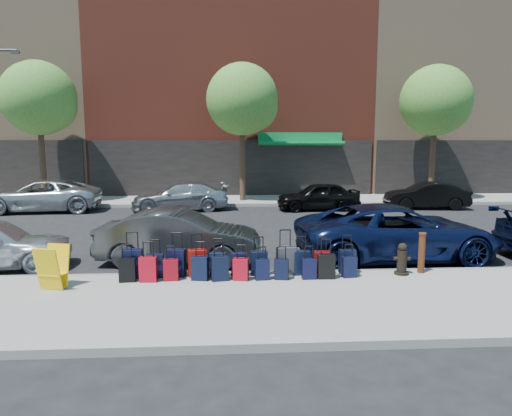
{
  "coord_description": "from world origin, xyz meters",
  "views": [
    {
      "loc": [
        -0.26,
        -15.15,
        3.23
      ],
      "look_at": [
        0.56,
        -1.5,
        1.28
      ],
      "focal_mm": 32.0,
      "sensor_mm": 36.0,
      "label": 1
    }
  ],
  "objects": [
    {
      "name": "suitcase_back_5",
      "position": [
        0.0,
        -5.16,
        0.4
      ],
      "size": [
        0.37,
        0.26,
        0.81
      ],
      "rotation": [
        0.0,
        0.0,
        -0.21
      ],
      "color": "#A30A1A",
      "rests_on": "sidewalk_near"
    },
    {
      "name": "suitcase_back_4",
      "position": [
        -0.48,
        -5.16,
        0.43
      ],
      "size": [
        0.41,
        0.29,
        0.89
      ],
      "rotation": [
        0.0,
        0.0,
        0.2
      ],
      "color": "black",
      "rests_on": "sidewalk_near"
    },
    {
      "name": "bollard",
      "position": [
        4.32,
        -4.81,
        0.65
      ],
      "size": [
        0.18,
        0.18,
        0.97
      ],
      "color": "#38190C",
      "rests_on": "sidewalk_near"
    },
    {
      "name": "suitcase_front_4",
      "position": [
        -0.53,
        -4.82,
        0.43
      ],
      "size": [
        0.39,
        0.25,
        0.89
      ],
      "rotation": [
        0.0,
        0.0,
        -0.14
      ],
      "color": "black",
      "rests_on": "sidewalk_near"
    },
    {
      "name": "suitcase_front_8",
      "position": [
        1.44,
        -4.8,
        0.44
      ],
      "size": [
        0.4,
        0.24,
        0.92
      ],
      "rotation": [
        0.0,
        0.0,
        0.09
      ],
      "color": "black",
      "rests_on": "sidewalk_near"
    },
    {
      "name": "tree_left",
      "position": [
        -9.86,
        9.5,
        5.41
      ],
      "size": [
        3.8,
        3.8,
        7.27
      ],
      "color": "black",
      "rests_on": "sidewalk_far"
    },
    {
      "name": "suitcase_back_1",
      "position": [
        -2.07,
        -5.14,
        0.43
      ],
      "size": [
        0.39,
        0.23,
        0.91
      ],
      "rotation": [
        0.0,
        0.0,
        -0.02
      ],
      "color": "#AE0B1C",
      "rests_on": "sidewalk_near"
    },
    {
      "name": "suitcase_back_10",
      "position": [
        2.51,
        -5.08,
        0.39
      ],
      "size": [
        0.34,
        0.22,
        0.77
      ],
      "rotation": [
        0.0,
        0.0,
        0.12
      ],
      "color": "black",
      "rests_on": "sidewalk_near"
    },
    {
      "name": "car_far_2",
      "position": [
        4.07,
        6.54,
        0.68
      ],
      "size": [
        4.07,
        1.87,
        1.35
      ],
      "primitive_type": "imported",
      "rotation": [
        0.0,
        0.0,
        -1.5
      ],
      "color": "black",
      "rests_on": "ground"
    },
    {
      "name": "building_center",
      "position": [
        0.0,
        17.99,
        9.98
      ],
      "size": [
        17.0,
        12.85,
        20.0
      ],
      "color": "maroon",
      "rests_on": "ground"
    },
    {
      "name": "building_right",
      "position": [
        16.0,
        17.99,
        8.98
      ],
      "size": [
        15.0,
        12.12,
        18.0
      ],
      "color": "#8F7458",
      "rests_on": "ground"
    },
    {
      "name": "car_far_0",
      "position": [
        -9.13,
        6.85,
        0.75
      ],
      "size": [
        5.61,
        2.96,
        1.5
      ],
      "primitive_type": "imported",
      "rotation": [
        0.0,
        0.0,
        -1.48
      ],
      "color": "silver",
      "rests_on": "ground"
    },
    {
      "name": "suitcase_front_7",
      "position": [
        1.07,
        -4.8,
        0.49
      ],
      "size": [
        0.49,
        0.33,
        1.08
      ],
      "rotation": [
        0.0,
        0.0,
        0.19
      ],
      "color": "#3A3A3F",
      "rests_on": "sidewalk_near"
    },
    {
      "name": "suitcase_front_5",
      "position": [
        -0.03,
        -4.83,
        0.43
      ],
      "size": [
        0.37,
        0.2,
        0.89
      ],
      "rotation": [
        0.0,
        0.0,
        -0.0
      ],
      "color": "black",
      "rests_on": "sidewalk_near"
    },
    {
      "name": "suitcase_front_2",
      "position": [
        -1.49,
        -4.75,
        0.47
      ],
      "size": [
        0.47,
        0.32,
        1.03
      ],
      "rotation": [
        0.0,
        0.0,
        -0.2
      ],
      "color": "black",
      "rests_on": "sidewalk_near"
    },
    {
      "name": "suitcase_front_0",
      "position": [
        -2.48,
        -4.83,
        0.49
      ],
      "size": [
        0.46,
        0.27,
        1.08
      ],
      "rotation": [
        0.0,
        0.0,
        0.06
      ],
      "color": "black",
      "rests_on": "sidewalk_near"
    },
    {
      "name": "curb_near",
      "position": [
        0.0,
        -4.48,
        0.07
      ],
      "size": [
        60.0,
        0.08,
        0.15
      ],
      "primitive_type": "cube",
      "color": "gray",
      "rests_on": "ground"
    },
    {
      "name": "tree_center",
      "position": [
        0.64,
        9.5,
        5.41
      ],
      "size": [
        3.8,
        3.8,
        7.27
      ],
      "color": "black",
      "rests_on": "sidewalk_far"
    },
    {
      "name": "car_far_3",
      "position": [
        9.49,
        6.67,
        0.66
      ],
      "size": [
        4.1,
        1.78,
        1.31
      ],
      "primitive_type": "imported",
      "rotation": [
        0.0,
        0.0,
        -1.67
      ],
      "color": "black",
      "rests_on": "ground"
    },
    {
      "name": "fire_hydrant",
      "position": [
        3.81,
        -4.92,
        0.5
      ],
      "size": [
        0.39,
        0.34,
        0.75
      ],
      "rotation": [
        0.0,
        0.0,
        -0.13
      ],
      "color": "black",
      "rests_on": "sidewalk_near"
    },
    {
      "name": "car_far_1",
      "position": [
        -2.58,
        6.85,
        0.67
      ],
      "size": [
        4.77,
        2.26,
        1.34
      ],
      "primitive_type": "imported",
      "rotation": [
        0.0,
        0.0,
        -1.49
      ],
      "color": "#ACAEB3",
      "rests_on": "ground"
    },
    {
      "name": "suitcase_back_8",
      "position": [
        1.56,
        -5.16,
        0.39
      ],
      "size": [
        0.32,
        0.19,
        0.76
      ],
      "rotation": [
        0.0,
        0.0,
        -0.0
      ],
      "color": "black",
      "rests_on": "sidewalk_near"
    },
    {
      "name": "display_rack",
      "position": [
        -4.0,
        -5.54,
        0.61
      ],
      "size": [
        0.64,
        0.68,
        0.93
      ],
      "rotation": [
        0.0,
        0.0,
        -0.24
      ],
      "color": "yellow",
      "rests_on": "sidewalk_near"
    },
    {
      "name": "ground",
      "position": [
        0.0,
        0.0,
        0.0
      ],
      "size": [
        120.0,
        120.0,
        0.0
      ],
      "primitive_type": "plane",
      "color": "black",
      "rests_on": "ground"
    },
    {
      "name": "suitcase_back_0",
      "position": [
        -2.54,
        -5.11,
        0.42
      ],
      "size": [
        0.37,
        0.24,
        0.85
      ],
      "rotation": [
        0.0,
        0.0,
        0.09
      ],
      "color": "black",
      "rests_on": "sidewalk_near"
    },
    {
      "name": "suitcase_back_6",
      "position": [
        0.48,
        -5.15,
        0.39
      ],
      "size": [
        0.34,
        0.22,
        0.76
      ],
      "rotation": [
        0.0,
        0.0,
        0.11
      ],
      "color": "black",
      "rests_on": "sidewalk_near"
    },
    {
      "name": "car_near_2",
      "position": [
        4.39,
        -2.97,
        0.77
      ],
      "size": [
        5.69,
        2.86,
        1.55
      ],
      "primitive_type": "imported",
      "rotation": [
        0.0,
        0.0,
        1.62
      ],
      "color": "#0D163C",
      "rests_on": "ground"
    },
    {
      "name": "suitcase_back_2",
      "position": [
        -1.58,
        -5.08,
        0.4
      ],
      "size": [
        0.34,
        0.21,
        0.79
      ],
      "rotation": [
        0.0,
        0.0,
        0.07
      ],
      "color": "maroon",
      "rests_on": "sidewalk_near"
    },
    {
      "name": "suitcase_back_9",
      "position": [
        1.95,
        -5.14,
        0.44
      ],
      "size": [
        0.39,
        0.23,
        0.91
      ],
      "rotation": [
        0.0,
        0.0,
        -0.02
      ],
      "color": "black",
      "rests_on": "sidewalk_near"
    },
    {
      "name": "suitcase_front_10",
      "position": [
        2.54,
        -4.76,
        0.44
      ],
      "size": [
        0.39,
        0.22,
        0.92
      ],
      "rotation": [
        0.0,
        0.0,
        0.03
      ],
      "color": "black",
      "rests_on": "sidewalk_near"
    },
    {
      "name": "suitcase_front_6",
      "position": [
        0.44,
        -4.78,
        0.44
      ],
      "size": [
        0.4,
        0.25,
        0.92
      ],
      "rotation": [
        0.0,
        0.0,
        0.12
      ],
      "color": "black",
      "rests_on": "sidewalk_near"
    },
    {
      "name": "suitcase_back_3",
      "position": [
        -0.92,
        -5.09,
        0.42
      ],
      "size": [
        0.4,
        0.28,
        0.88
      ],
      "rotation": [
        0.0,
        0.0,
        -0.2
      ],
      "color": "black",
      "rests_on": "sidewalk_near"
    },
    {
      "name": "suitcase_front_1",
      "position": [
        -1.96,
        -4.82,
        0.43
      ],
      "size": [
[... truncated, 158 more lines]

